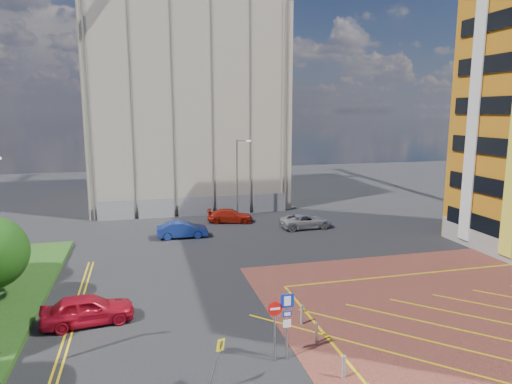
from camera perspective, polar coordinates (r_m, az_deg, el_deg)
name	(u,v)px	position (r m, az deg, el deg)	size (l,w,h in m)	color
ground	(282,373)	(20.49, 3.32, -21.68)	(140.00, 140.00, 0.00)	black
lamp_back	(238,176)	(46.02, -2.28, 2.04)	(1.53, 0.16, 8.00)	#9EA0A8
sign_cluster	(283,318)	(20.45, 3.33, -15.50)	(1.17, 0.12, 3.20)	#9EA0A8
warning_sign	(217,359)	(18.62, -4.89, -20.10)	(0.77, 0.42, 2.25)	#9EA0A8
bollard_row	(351,377)	(19.68, 11.81, -21.75)	(0.14, 11.14, 0.90)	#9EA0A8
construction_building	(184,109)	(56.84, -8.99, 10.17)	(21.20, 19.20, 22.00)	#AFA38F
construction_fence	(205,206)	(48.02, -6.35, -1.74)	(21.60, 0.06, 2.00)	gray
car_red_left	(88,309)	(25.58, -20.29, -13.59)	(1.84, 4.58, 1.56)	#B20F22
car_blue_back	(182,230)	(39.93, -9.18, -4.66)	(1.51, 4.34, 1.43)	navy
car_red_back	(230,216)	(44.89, -3.26, -2.99)	(1.81, 4.46, 1.30)	#B11E0F
car_silver_back	(306,221)	(42.87, 6.23, -3.62)	(2.25, 4.89, 1.36)	#B5B5BD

